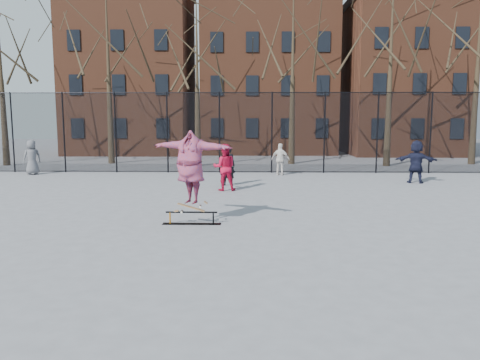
{
  "coord_description": "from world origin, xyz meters",
  "views": [
    {
      "loc": [
        0.14,
        -10.27,
        2.74
      ],
      "look_at": [
        -0.12,
        1.5,
        1.16
      ],
      "focal_mm": 35.0,
      "sensor_mm": 36.0,
      "label": 1
    }
  ],
  "objects_px": {
    "bystander_red": "(224,167)",
    "bystander_navy": "(416,162)",
    "skater": "(191,172)",
    "bystander_grey": "(32,157)",
    "skateboard": "(191,210)",
    "bystander_white": "(280,159)",
    "bystander_black": "(228,166)",
    "skate_rail": "(192,219)"
  },
  "relations": [
    {
      "from": "bystander_black",
      "to": "bystander_white",
      "type": "distance_m",
      "value": 4.16
    },
    {
      "from": "bystander_navy",
      "to": "bystander_red",
      "type": "bearing_deg",
      "value": 33.54
    },
    {
      "from": "bystander_grey",
      "to": "bystander_black",
      "type": "distance_m",
      "value": 10.24
    },
    {
      "from": "bystander_black",
      "to": "bystander_navy",
      "type": "xyz_separation_m",
      "value": [
        7.88,
        0.87,
        0.1
      ]
    },
    {
      "from": "skater",
      "to": "bystander_black",
      "type": "height_order",
      "value": "skater"
    },
    {
      "from": "skater",
      "to": "bystander_grey",
      "type": "bearing_deg",
      "value": 154.54
    },
    {
      "from": "skater",
      "to": "bystander_red",
      "type": "height_order",
      "value": "skater"
    },
    {
      "from": "skateboard",
      "to": "bystander_white",
      "type": "relative_size",
      "value": 0.51
    },
    {
      "from": "skate_rail",
      "to": "bystander_red",
      "type": "distance_m",
      "value": 5.73
    },
    {
      "from": "skater",
      "to": "bystander_black",
      "type": "relative_size",
      "value": 1.43
    },
    {
      "from": "bystander_red",
      "to": "bystander_navy",
      "type": "bearing_deg",
      "value": -167.72
    },
    {
      "from": "skateboard",
      "to": "skater",
      "type": "distance_m",
      "value": 0.98
    },
    {
      "from": "skate_rail",
      "to": "bystander_grey",
      "type": "height_order",
      "value": "bystander_grey"
    },
    {
      "from": "skater",
      "to": "bystander_grey",
      "type": "height_order",
      "value": "skater"
    },
    {
      "from": "skateboard",
      "to": "bystander_red",
      "type": "height_order",
      "value": "bystander_red"
    },
    {
      "from": "bystander_red",
      "to": "bystander_white",
      "type": "height_order",
      "value": "bystander_red"
    },
    {
      "from": "skateboard",
      "to": "bystander_navy",
      "type": "relative_size",
      "value": 0.43
    },
    {
      "from": "bystander_black",
      "to": "bystander_red",
      "type": "distance_m",
      "value": 1.37
    },
    {
      "from": "skate_rail",
      "to": "bystander_grey",
      "type": "xyz_separation_m",
      "value": [
        -9.04,
        10.45,
        0.71
      ]
    },
    {
      "from": "skater",
      "to": "bystander_grey",
      "type": "relative_size",
      "value": 1.37
    },
    {
      "from": "skateboard",
      "to": "bystander_navy",
      "type": "height_order",
      "value": "bystander_navy"
    },
    {
      "from": "bystander_white",
      "to": "bystander_navy",
      "type": "xyz_separation_m",
      "value": [
        5.53,
        -2.56,
        0.14
      ]
    },
    {
      "from": "bystander_red",
      "to": "bystander_white",
      "type": "relative_size",
      "value": 1.15
    },
    {
      "from": "skate_rail",
      "to": "bystander_red",
      "type": "height_order",
      "value": "bystander_red"
    },
    {
      "from": "bystander_red",
      "to": "bystander_white",
      "type": "xyz_separation_m",
      "value": [
        2.41,
        4.8,
        -0.12
      ]
    },
    {
      "from": "bystander_black",
      "to": "bystander_white",
      "type": "xyz_separation_m",
      "value": [
        2.35,
        3.43,
        -0.04
      ]
    },
    {
      "from": "bystander_black",
      "to": "bystander_white",
      "type": "relative_size",
      "value": 1.05
    },
    {
      "from": "bystander_grey",
      "to": "bystander_black",
      "type": "height_order",
      "value": "bystander_grey"
    },
    {
      "from": "bystander_navy",
      "to": "bystander_grey",
      "type": "bearing_deg",
      "value": 9.51
    },
    {
      "from": "bystander_black",
      "to": "bystander_navy",
      "type": "bearing_deg",
      "value": 179.24
    },
    {
      "from": "bystander_white",
      "to": "skater",
      "type": "bearing_deg",
      "value": 94.12
    },
    {
      "from": "skate_rail",
      "to": "bystander_white",
      "type": "height_order",
      "value": "bystander_white"
    },
    {
      "from": "bystander_grey",
      "to": "bystander_navy",
      "type": "height_order",
      "value": "bystander_navy"
    },
    {
      "from": "bystander_white",
      "to": "skateboard",
      "type": "bearing_deg",
      "value": 94.12
    },
    {
      "from": "skateboard",
      "to": "bystander_black",
      "type": "bearing_deg",
      "value": 85.0
    },
    {
      "from": "bystander_red",
      "to": "bystander_navy",
      "type": "relative_size",
      "value": 0.97
    },
    {
      "from": "skateboard",
      "to": "bystander_red",
      "type": "bearing_deg",
      "value": 84.45
    },
    {
      "from": "skater",
      "to": "bystander_navy",
      "type": "xyz_separation_m",
      "value": [
        8.49,
        7.89,
        -0.46
      ]
    },
    {
      "from": "bystander_grey",
      "to": "skateboard",
      "type": "bearing_deg",
      "value": 91.99
    },
    {
      "from": "bystander_red",
      "to": "skateboard",
      "type": "bearing_deg",
      "value": 81.01
    },
    {
      "from": "skateboard",
      "to": "bystander_grey",
      "type": "height_order",
      "value": "bystander_grey"
    },
    {
      "from": "skateboard",
      "to": "bystander_red",
      "type": "relative_size",
      "value": 0.44
    }
  ]
}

